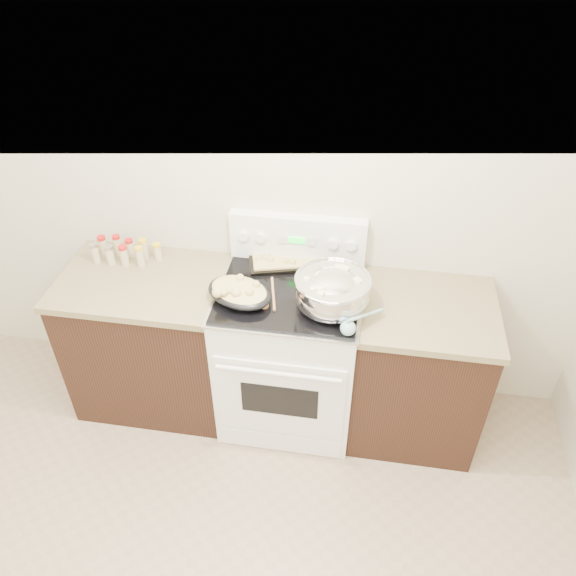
# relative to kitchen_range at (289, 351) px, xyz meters

# --- Properties ---
(room_shell) EXTENTS (4.10, 3.60, 2.75)m
(room_shell) POSITION_rel_kitchen_range_xyz_m (-0.35, -1.42, 1.21)
(room_shell) COLOR beige
(room_shell) RESTS_ON ground
(counter_left) EXTENTS (0.93, 0.67, 0.92)m
(counter_left) POSITION_rel_kitchen_range_xyz_m (-0.83, 0.01, -0.03)
(counter_left) COLOR black
(counter_left) RESTS_ON ground
(counter_right) EXTENTS (0.73, 0.67, 0.92)m
(counter_right) POSITION_rel_kitchen_range_xyz_m (0.73, 0.01, -0.03)
(counter_right) COLOR black
(counter_right) RESTS_ON ground
(kitchen_range) EXTENTS (0.78, 0.73, 1.22)m
(kitchen_range) POSITION_rel_kitchen_range_xyz_m (0.00, 0.00, 0.00)
(kitchen_range) COLOR white
(kitchen_range) RESTS_ON ground
(mixing_bowl) EXTENTS (0.48, 0.48, 0.23)m
(mixing_bowl) POSITION_rel_kitchen_range_xyz_m (0.23, -0.09, 0.54)
(mixing_bowl) COLOR silver
(mixing_bowl) RESTS_ON kitchen_range
(roasting_pan) EXTENTS (0.43, 0.38, 0.11)m
(roasting_pan) POSITION_rel_kitchen_range_xyz_m (-0.25, -0.11, 0.50)
(roasting_pan) COLOR black
(roasting_pan) RESTS_ON kitchen_range
(baking_sheet) EXTENTS (0.47, 0.38, 0.06)m
(baking_sheet) POSITION_rel_kitchen_range_xyz_m (-0.08, 0.27, 0.47)
(baking_sheet) COLOR black
(baking_sheet) RESTS_ON kitchen_range
(wooden_spoon) EXTENTS (0.08, 0.27, 0.04)m
(wooden_spoon) POSITION_rel_kitchen_range_xyz_m (-0.09, -0.12, 0.46)
(wooden_spoon) COLOR tan
(wooden_spoon) RESTS_ON kitchen_range
(blue_ladle) EXTENTS (0.20, 0.21, 0.10)m
(blue_ladle) POSITION_rel_kitchen_range_xyz_m (0.34, -0.27, 0.49)
(blue_ladle) COLOR #81B5C0
(blue_ladle) RESTS_ON kitchen_range
(spice_jars) EXTENTS (0.39, 0.15, 0.13)m
(spice_jars) POSITION_rel_kitchen_range_xyz_m (-0.99, 0.16, 0.49)
(spice_jars) COLOR #BFB28C
(spice_jars) RESTS_ON counter_left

